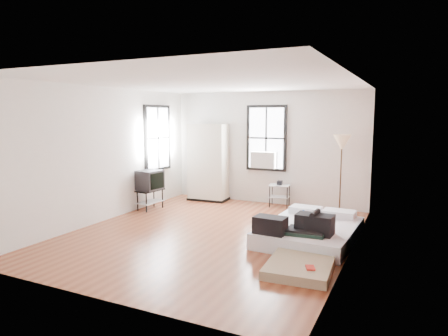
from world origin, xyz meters
The scene contains 8 objects.
ground centered at (0.00, 0.00, 0.00)m, with size 6.00×6.00×0.00m, color brown.
room_shell centered at (0.23, 0.36, 1.74)m, with size 5.02×6.02×2.80m.
mattress_main centered at (1.74, 0.39, 0.18)m, with size 1.62×2.14×0.66m.
mattress_bare centered at (1.92, -0.64, 0.11)m, with size 1.01×1.75×0.37m.
wardrobe centered at (-1.48, 2.65, 0.99)m, with size 1.05×0.65×1.99m.
side_table centered at (0.45, 2.72, 0.43)m, with size 0.53×0.45×0.64m.
floor_lamp centered at (1.89, 2.65, 1.53)m, with size 0.38×0.38×1.78m.
tv_stand centered at (-2.21, 1.10, 0.67)m, with size 0.53×0.70×0.93m.
Camera 1 is at (3.36, -6.48, 2.21)m, focal length 32.00 mm.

